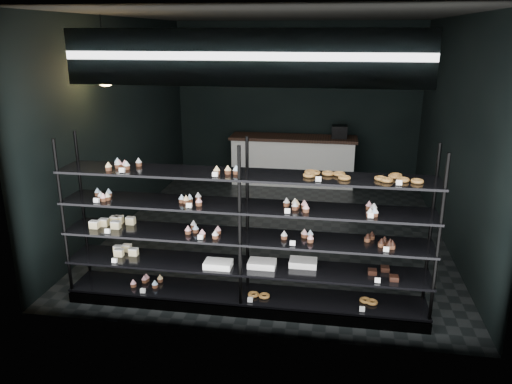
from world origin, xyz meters
TOP-DOWN VIEW (x-y plane):
  - room at (0.00, 0.00)m, footprint 5.01×6.01m
  - display_shelf at (-0.11, -2.45)m, footprint 4.00×0.50m
  - signage at (0.00, -2.93)m, footprint 3.30×0.05m
  - pendant_lamp at (-2.13, -1.19)m, footprint 0.30×0.30m
  - service_counter at (0.01, 2.50)m, footprint 2.53×0.65m

SIDE VIEW (x-z plane):
  - service_counter at x=0.01m, z-range -0.11..1.12m
  - display_shelf at x=-0.11m, z-range -0.33..1.58m
  - room at x=0.00m, z-range 0.00..3.20m
  - pendant_lamp at x=-2.13m, z-range 2.01..2.89m
  - signage at x=0.00m, z-range 2.50..3.00m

